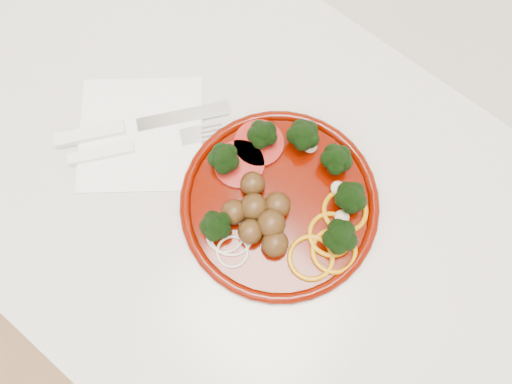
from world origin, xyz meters
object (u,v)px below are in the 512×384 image
Objects in this scene: napkin at (141,134)px; fork at (120,150)px; plate at (281,198)px; knife at (119,128)px.

napkin is 0.94× the size of fork.
plate reaches higher than napkin.
fork is (0.02, -0.02, -0.00)m from knife.
napkin is at bearing -22.66° from knife.
plate is 1.30× the size of knife.
plate is at bearing 12.31° from napkin.
napkin is 0.04m from fork.
knife reaches higher than napkin.
knife is 1.12× the size of fork.
napkin is at bearing -167.69° from plate.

